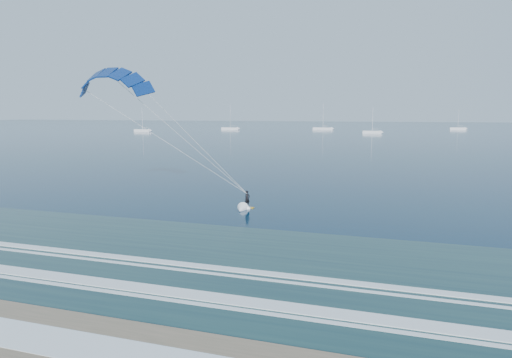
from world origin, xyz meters
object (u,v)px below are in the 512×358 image
at_px(kitesurfer_rig, 179,135).
at_px(sailboat_4, 458,128).
at_px(sailboat_1, 230,128).
at_px(sailboat_2, 323,128).
at_px(sailboat_3, 372,132).
at_px(sailboat_0, 143,130).

bearing_deg(kitesurfer_rig, sailboat_4, 78.39).
distance_m(sailboat_1, sailboat_2, 48.70).
relative_size(kitesurfer_rig, sailboat_1, 1.20).
bearing_deg(sailboat_1, sailboat_2, 17.71).
bearing_deg(kitesurfer_rig, sailboat_3, 87.86).
bearing_deg(sailboat_0, sailboat_3, 8.10).
xyz_separation_m(sailboat_2, sailboat_4, (67.62, 21.80, -0.02)).
relative_size(sailboat_1, sailboat_3, 1.17).
distance_m(kitesurfer_rig, sailboat_2, 204.68).
height_order(sailboat_0, sailboat_4, sailboat_0).
bearing_deg(sailboat_1, sailboat_0, -128.60).
height_order(kitesurfer_rig, sailboat_1, kitesurfer_rig).
bearing_deg(sailboat_3, sailboat_2, 126.49).
distance_m(sailboat_0, sailboat_2, 92.16).
xyz_separation_m(sailboat_0, sailboat_2, (76.08, 52.01, 0.02)).
bearing_deg(kitesurfer_rig, sailboat_0, 122.75).
bearing_deg(sailboat_0, kitesurfer_rig, -57.25).
distance_m(sailboat_0, sailboat_4, 161.55).
height_order(sailboat_3, sailboat_4, sailboat_3).
relative_size(sailboat_0, sailboat_3, 1.01).
bearing_deg(sailboat_4, sailboat_0, -152.81).
distance_m(sailboat_3, sailboat_4, 71.36).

